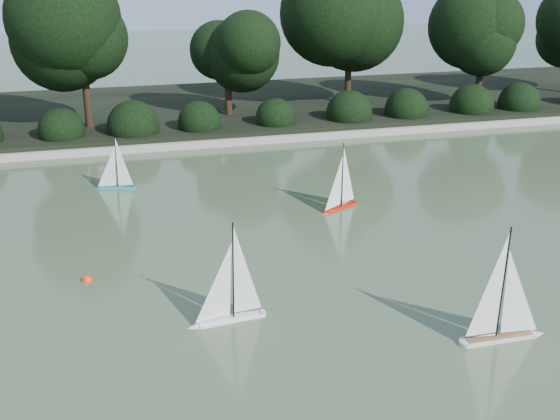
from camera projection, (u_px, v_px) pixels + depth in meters
name	position (u px, v px, depth m)	size (l,w,h in m)	color
ground	(319.00, 298.00, 10.26)	(80.00, 80.00, 0.00)	#39492C
pond_coping	(210.00, 143.00, 18.38)	(40.00, 0.35, 0.18)	gray
far_bank	(187.00, 110.00, 21.98)	(40.00, 8.00, 0.30)	black
tree_line	(234.00, 33.00, 20.02)	(26.31, 3.93, 4.39)	black
shrub_hedge	(204.00, 122.00, 19.07)	(29.10, 1.10, 1.10)	black
sailboat_white_a	(224.00, 306.00, 9.53)	(1.14, 0.30, 1.55)	white
sailboat_white_b	(507.00, 321.00, 9.09)	(1.25, 0.22, 1.71)	beige
sailboat_orange	(338.00, 199.00, 13.79)	(0.96, 0.61, 1.41)	red
sailboat_teal	(113.00, 180.00, 15.01)	(0.90, 0.37, 1.24)	teal
race_buoy	(87.00, 281.00, 10.81)	(0.17, 0.17, 0.17)	#FF390D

